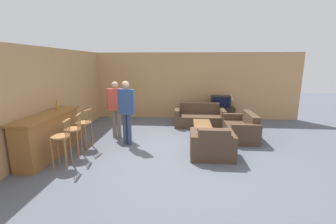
{
  "coord_description": "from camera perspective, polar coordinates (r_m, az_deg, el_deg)",
  "views": [
    {
      "loc": [
        0.28,
        -5.26,
        2.21
      ],
      "look_at": [
        -0.19,
        0.9,
        0.85
      ],
      "focal_mm": 24.0,
      "sensor_mm": 36.0,
      "label": 1
    }
  ],
  "objects": [
    {
      "name": "couch_far",
      "position": [
        8.07,
        7.98,
        -1.5
      ],
      "size": [
        1.74,
        0.87,
        0.79
      ],
      "color": "#4C3828",
      "rests_on": "ground_plane"
    },
    {
      "name": "tv",
      "position": [
        8.81,
        13.21,
        2.6
      ],
      "size": [
        0.7,
        0.43,
        0.44
      ],
      "color": "black",
      "rests_on": "tv_unit"
    },
    {
      "name": "person_by_counter",
      "position": [
        6.09,
        -10.53,
        0.82
      ],
      "size": [
        0.48,
        0.26,
        1.75
      ],
      "color": "#384260",
      "rests_on": "ground_plane"
    },
    {
      "name": "loveseat_right",
      "position": [
        7.03,
        18.14,
        -4.12
      ],
      "size": [
        0.8,
        1.44,
        0.76
      ],
      "color": "#4C3828",
      "rests_on": "ground_plane"
    },
    {
      "name": "tv_unit",
      "position": [
        8.9,
        13.05,
        -0.5
      ],
      "size": [
        1.05,
        0.56,
        0.54
      ],
      "color": "#2D2319",
      "rests_on": "ground_plane"
    },
    {
      "name": "bottle",
      "position": [
        6.39,
        -26.29,
        1.44
      ],
      "size": [
        0.07,
        0.07,
        0.22
      ],
      "color": "#B27A23",
      "rests_on": "bar_counter"
    },
    {
      "name": "table_lamp",
      "position": [
        8.85,
        15.69,
        3.48
      ],
      "size": [
        0.25,
        0.25,
        0.5
      ],
      "color": "brown",
      "rests_on": "tv_unit"
    },
    {
      "name": "ground_plane",
      "position": [
        5.72,
        1.23,
        -10.34
      ],
      "size": [
        24.0,
        24.0,
        0.0
      ],
      "primitive_type": "plane",
      "color": "#565B66"
    },
    {
      "name": "wall_back",
      "position": [
        9.0,
        2.58,
        6.61
      ],
      "size": [
        9.4,
        0.08,
        2.6
      ],
      "color": "tan",
      "rests_on": "ground_plane"
    },
    {
      "name": "wall_left",
      "position": [
        7.56,
        -23.77,
        4.45
      ],
      "size": [
        0.08,
        8.69,
        2.6
      ],
      "color": "tan",
      "rests_on": "ground_plane"
    },
    {
      "name": "armchair_near",
      "position": [
        5.47,
        11.11,
        -8.4
      ],
      "size": [
        1.02,
        0.83,
        0.77
      ],
      "color": "#4C3828",
      "rests_on": "ground_plane"
    },
    {
      "name": "bar_chair_far",
      "position": [
        6.24,
        -20.57,
        -3.44
      ],
      "size": [
        0.45,
        0.45,
        1.05
      ],
      "color": "#996638",
      "rests_on": "ground_plane"
    },
    {
      "name": "bar_chair_mid",
      "position": [
        5.75,
        -22.93,
        -4.95
      ],
      "size": [
        0.45,
        0.45,
        1.05
      ],
      "color": "#996638",
      "rests_on": "ground_plane"
    },
    {
      "name": "bar_chair_near",
      "position": [
        5.31,
        -25.51,
        -6.6
      ],
      "size": [
        0.43,
        0.43,
        1.05
      ],
      "color": "#996638",
      "rests_on": "ground_plane"
    },
    {
      "name": "person_by_window",
      "position": [
        6.78,
        -13.12,
        1.46
      ],
      "size": [
        0.52,
        0.2,
        1.68
      ],
      "color": "#756B5B",
      "rests_on": "ground_plane"
    },
    {
      "name": "bar_counter",
      "position": [
        6.09,
        -27.86,
        -5.17
      ],
      "size": [
        0.55,
        2.07,
        1.03
      ],
      "color": "brown",
      "rests_on": "ground_plane"
    },
    {
      "name": "coffee_table",
      "position": [
        6.81,
        8.69,
        -3.42
      ],
      "size": [
        0.51,
        1.08,
        0.44
      ],
      "color": "brown",
      "rests_on": "ground_plane"
    }
  ]
}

